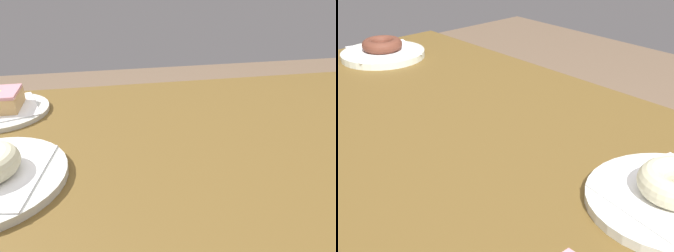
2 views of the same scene
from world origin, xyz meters
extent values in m
cube|color=brown|center=(0.00, 0.00, 0.74)|extent=(1.19, 0.69, 0.05)
cylinder|color=brown|center=(0.50, -0.26, 0.36)|extent=(0.05, 0.05, 0.72)
cylinder|color=silver|center=(0.45, -0.10, 0.78)|extent=(0.20, 0.20, 0.02)
cube|color=white|center=(0.45, -0.10, 0.79)|extent=(0.18, 0.18, 0.00)
torus|color=brown|center=(0.45, -0.10, 0.80)|extent=(0.10, 0.10, 0.03)
camera|label=1|loc=(-0.18, -0.50, 1.07)|focal=34.47mm
camera|label=2|loc=(-0.63, 0.47, 1.14)|focal=52.95mm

